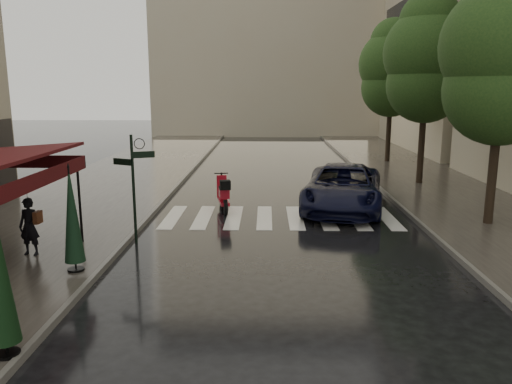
{
  "coord_description": "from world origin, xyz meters",
  "views": [
    {
      "loc": [
        2.49,
        -10.56,
        4.32
      ],
      "look_at": [
        2.21,
        3.54,
        1.4
      ],
      "focal_mm": 35.0,
      "sensor_mm": 36.0,
      "label": 1
    }
  ],
  "objects_px": {
    "scooter": "(223,195)",
    "parked_car": "(343,187)",
    "pedestrian_with_umbrella": "(27,195)",
    "parasol_back": "(72,215)"
  },
  "relations": [
    {
      "from": "pedestrian_with_umbrella",
      "to": "scooter",
      "type": "distance_m",
      "value": 7.06
    },
    {
      "from": "pedestrian_with_umbrella",
      "to": "scooter",
      "type": "height_order",
      "value": "pedestrian_with_umbrella"
    },
    {
      "from": "scooter",
      "to": "parked_car",
      "type": "xyz_separation_m",
      "value": [
        4.34,
        0.35,
        0.22
      ]
    },
    {
      "from": "pedestrian_with_umbrella",
      "to": "parasol_back",
      "type": "height_order",
      "value": "parasol_back"
    },
    {
      "from": "parked_car",
      "to": "parasol_back",
      "type": "relative_size",
      "value": 2.31
    },
    {
      "from": "pedestrian_with_umbrella",
      "to": "parasol_back",
      "type": "distance_m",
      "value": 1.95
    },
    {
      "from": "scooter",
      "to": "pedestrian_with_umbrella",
      "type": "bearing_deg",
      "value": -141.46
    },
    {
      "from": "pedestrian_with_umbrella",
      "to": "parasol_back",
      "type": "bearing_deg",
      "value": -29.57
    },
    {
      "from": "pedestrian_with_umbrella",
      "to": "parked_car",
      "type": "relative_size",
      "value": 0.41
    },
    {
      "from": "parked_car",
      "to": "scooter",
      "type": "bearing_deg",
      "value": -163.98
    }
  ]
}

